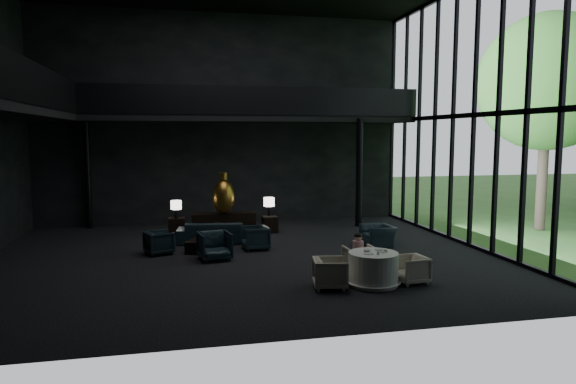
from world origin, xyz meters
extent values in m
cube|color=black|center=(0.00, 0.00, 0.00)|extent=(14.00, 12.00, 0.02)
cube|color=black|center=(0.00, 6.00, 4.00)|extent=(14.00, 0.04, 8.00)
cube|color=black|center=(0.00, -6.00, 4.00)|extent=(14.00, 0.04, 8.00)
cube|color=black|center=(-6.00, 0.00, 4.00)|extent=(2.00, 12.00, 0.25)
cube|color=black|center=(1.00, 5.00, 4.00)|extent=(12.00, 2.00, 0.25)
cube|color=black|center=(-5.00, 0.00, 4.60)|extent=(0.06, 12.00, 1.00)
cube|color=black|center=(1.00, 4.00, 4.60)|extent=(12.00, 0.06, 1.00)
cylinder|color=black|center=(-5.00, 5.70, 2.00)|extent=(0.24, 0.24, 4.00)
cylinder|color=black|center=(4.80, 4.00, 2.00)|extent=(0.24, 0.24, 4.00)
cylinder|color=#382D23|center=(11.00, 2.00, 2.45)|extent=(0.36, 0.36, 4.90)
sphere|color=#2B5E21|center=(11.00, 2.00, 5.25)|extent=(4.80, 4.80, 4.80)
cube|color=black|center=(-0.26, 3.69, 0.35)|extent=(2.21, 0.50, 0.70)
ellipsoid|color=olive|center=(-0.26, 3.52, 1.29)|extent=(0.76, 0.76, 1.18)
cylinder|color=olive|center=(-0.26, 3.52, 2.00)|extent=(0.26, 0.26, 0.24)
cube|color=black|center=(-1.86, 3.69, 0.30)|extent=(0.54, 0.54, 0.59)
cylinder|color=black|center=(-1.86, 3.53, 0.75)|extent=(0.11, 0.11, 0.32)
cylinder|color=white|center=(-1.86, 3.53, 1.05)|extent=(0.36, 0.36, 0.29)
cube|color=black|center=(1.34, 3.50, 0.29)|extent=(0.52, 0.52, 0.57)
cylinder|color=black|center=(1.34, 3.62, 0.74)|extent=(0.11, 0.11, 0.33)
cylinder|color=white|center=(1.34, 3.62, 1.06)|extent=(0.38, 0.38, 0.31)
imported|color=#1A2537|center=(-0.69, 2.12, 0.51)|extent=(2.66, 1.07, 1.01)
imported|color=#1F354F|center=(-2.35, 0.89, 0.34)|extent=(0.83, 0.86, 0.69)
imported|color=black|center=(0.43, 0.90, 0.38)|extent=(0.75, 0.80, 0.75)
imported|color=#172330|center=(-0.84, -0.13, 0.47)|extent=(1.05, 1.00, 0.94)
imported|color=#172535|center=(4.20, 0.60, 0.39)|extent=(0.62, 0.92, 0.78)
cube|color=black|center=(-1.12, 0.86, 0.18)|extent=(1.05, 1.05, 0.35)
cylinder|color=white|center=(2.53, -3.26, 0.38)|extent=(1.13, 1.13, 0.75)
cone|color=white|center=(2.53, -3.26, 0.05)|extent=(1.28, 1.28, 0.10)
imported|color=beige|center=(2.57, -2.29, 0.36)|extent=(0.73, 0.69, 0.73)
imported|color=tan|center=(3.44, -3.30, 0.31)|extent=(0.64, 0.67, 0.63)
imported|color=beige|center=(1.50, -3.30, 0.36)|extent=(0.76, 0.79, 0.72)
cylinder|color=#D17E8E|center=(2.51, -2.30, 0.64)|extent=(0.27, 0.27, 0.38)
sphere|color=#D8A884|center=(2.51, -2.30, 0.92)|extent=(0.19, 0.19, 0.19)
ellipsoid|color=black|center=(2.51, -2.30, 0.95)|extent=(0.20, 0.20, 0.13)
cylinder|color=white|center=(2.37, -3.38, 0.76)|extent=(0.22, 0.22, 0.01)
cylinder|color=white|center=(2.77, -3.06, 0.76)|extent=(0.32, 0.32, 0.02)
cylinder|color=white|center=(2.74, -3.32, 0.76)|extent=(0.19, 0.19, 0.01)
cylinder|color=white|center=(2.82, -3.29, 0.79)|extent=(0.10, 0.10, 0.06)
ellipsoid|color=white|center=(2.41, -3.17, 0.79)|extent=(0.17, 0.17, 0.08)
cylinder|color=#99999E|center=(2.55, -3.49, 0.78)|extent=(0.08, 0.08, 0.07)
camera|label=1|loc=(-1.76, -14.01, 3.41)|focal=32.00mm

